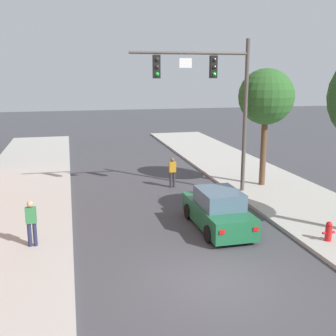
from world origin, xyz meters
name	(u,v)px	position (x,y,z in m)	size (l,w,h in m)	color
ground_plane	(213,282)	(0.00, 0.00, 0.00)	(120.00, 120.00, 0.00)	#424247
traffic_signal_mast	(215,89)	(2.99, 8.52, 5.31)	(5.84, 0.38, 7.50)	#514C47
car_lead_green	(218,211)	(1.64, 4.11, 0.72)	(1.87, 4.26, 1.60)	#1E663D
pedestrian_sidewalk_left_walker	(31,221)	(-5.35, 3.61, 1.06)	(0.36, 0.22, 1.64)	#232847
pedestrian_crossing_road	(172,171)	(1.36, 10.41, 0.91)	(0.36, 0.22, 1.64)	#333338
fire_hydrant	(329,231)	(4.95, 1.64, 0.51)	(0.48, 0.24, 0.72)	red
street_tree_second	(266,97)	(6.09, 9.33, 4.81)	(2.89, 2.89, 6.15)	brown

